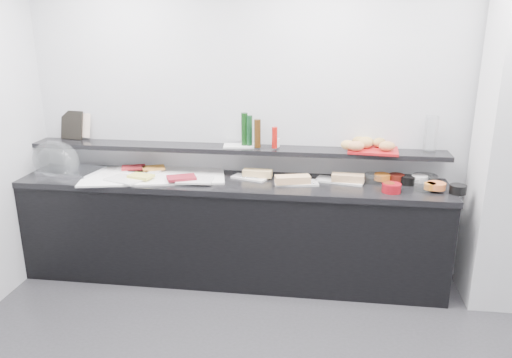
# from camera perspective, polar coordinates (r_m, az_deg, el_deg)

# --- Properties ---
(back_wall) EXTENTS (5.00, 0.02, 2.70)m
(back_wall) POSITION_cam_1_polar(r_m,az_deg,el_deg) (4.33, 6.95, 6.35)
(back_wall) COLOR #BABDC2
(back_wall) RESTS_ON ground
(buffet_cabinet) EXTENTS (3.60, 0.60, 0.85)m
(buffet_cabinet) POSITION_cam_1_polar(r_m,az_deg,el_deg) (4.38, -2.81, -6.09)
(buffet_cabinet) COLOR black
(buffet_cabinet) RESTS_ON ground
(counter_top) EXTENTS (3.62, 0.62, 0.05)m
(counter_top) POSITION_cam_1_polar(r_m,az_deg,el_deg) (4.22, -2.90, -0.48)
(counter_top) COLOR black
(counter_top) RESTS_ON buffet_cabinet
(wall_shelf) EXTENTS (3.60, 0.25, 0.04)m
(wall_shelf) POSITION_cam_1_polar(r_m,az_deg,el_deg) (4.32, -2.52, 3.45)
(wall_shelf) COLOR black
(wall_shelf) RESTS_ON back_wall
(cloche_base) EXTENTS (0.55, 0.42, 0.04)m
(cloche_base) POSITION_cam_1_polar(r_m,az_deg,el_deg) (4.70, -20.34, 0.86)
(cloche_base) COLOR silver
(cloche_base) RESTS_ON counter_top
(cloche_dome) EXTENTS (0.56, 0.47, 0.34)m
(cloche_dome) POSITION_cam_1_polar(r_m,az_deg,el_deg) (4.71, -21.91, 2.04)
(cloche_dome) COLOR white
(cloche_dome) RESTS_ON cloche_base
(linen_runner) EXTENTS (1.30, 0.82, 0.01)m
(linen_runner) POSITION_cam_1_polar(r_m,az_deg,el_deg) (4.42, -11.52, 0.43)
(linen_runner) COLOR white
(linen_runner) RESTS_ON counter_top
(platter_meat_a) EXTENTS (0.32, 0.22, 0.01)m
(platter_meat_a) POSITION_cam_1_polar(r_m,az_deg,el_deg) (4.58, -13.61, 1.09)
(platter_meat_a) COLOR silver
(platter_meat_a) RESTS_ON linen_runner
(food_meat_a) EXTENTS (0.23, 0.19, 0.02)m
(food_meat_a) POSITION_cam_1_polar(r_m,az_deg,el_deg) (4.57, -13.83, 1.29)
(food_meat_a) COLOR maroon
(food_meat_a) RESTS_ON platter_meat_a
(platter_salmon) EXTENTS (0.28, 0.20, 0.01)m
(platter_salmon) POSITION_cam_1_polar(r_m,az_deg,el_deg) (4.53, -12.45, 0.98)
(platter_salmon) COLOR white
(platter_salmon) RESTS_ON linen_runner
(food_salmon) EXTENTS (0.23, 0.19, 0.02)m
(food_salmon) POSITION_cam_1_polar(r_m,az_deg,el_deg) (4.52, -11.64, 1.25)
(food_salmon) COLOR orange
(food_salmon) RESTS_ON platter_salmon
(platter_cheese) EXTENTS (0.36, 0.31, 0.01)m
(platter_cheese) POSITION_cam_1_polar(r_m,az_deg,el_deg) (4.30, -14.73, -0.04)
(platter_cheese) COLOR white
(platter_cheese) RESTS_ON linen_runner
(food_cheese) EXTENTS (0.23, 0.18, 0.02)m
(food_cheese) POSITION_cam_1_polar(r_m,az_deg,el_deg) (4.30, -13.02, 0.32)
(food_cheese) COLOR #E6DF59
(food_cheese) RESTS_ON platter_cheese
(platter_meat_b) EXTENTS (0.30, 0.21, 0.01)m
(platter_meat_b) POSITION_cam_1_polar(r_m,az_deg,el_deg) (4.17, -7.00, -0.16)
(platter_meat_b) COLOR white
(platter_meat_b) RESTS_ON linen_runner
(food_meat_b) EXTENTS (0.27, 0.23, 0.02)m
(food_meat_b) POSITION_cam_1_polar(r_m,az_deg,el_deg) (4.19, -8.53, 0.16)
(food_meat_b) COLOR maroon
(food_meat_b) RESTS_ON platter_meat_b
(sandwich_plate_left) EXTENTS (0.33, 0.22, 0.01)m
(sandwich_plate_left) POSITION_cam_1_polar(r_m,az_deg,el_deg) (4.26, -0.72, 0.15)
(sandwich_plate_left) COLOR silver
(sandwich_plate_left) RESTS_ON counter_top
(sandwich_food_left) EXTENTS (0.25, 0.11, 0.06)m
(sandwich_food_left) POSITION_cam_1_polar(r_m,az_deg,el_deg) (4.26, 0.18, 0.67)
(sandwich_food_left) COLOR tan
(sandwich_food_left) RESTS_ON sandwich_plate_left
(tongs_left) EXTENTS (0.16, 0.02, 0.01)m
(tongs_left) POSITION_cam_1_polar(r_m,az_deg,el_deg) (4.23, -0.79, 0.19)
(tongs_left) COLOR #B7BABF
(tongs_left) RESTS_ON sandwich_plate_left
(sandwich_plate_mid) EXTENTS (0.38, 0.21, 0.01)m
(sandwich_plate_mid) POSITION_cam_1_polar(r_m,az_deg,el_deg) (4.13, 4.62, -0.45)
(sandwich_plate_mid) COLOR silver
(sandwich_plate_mid) RESTS_ON counter_top
(sandwich_food_mid) EXTENTS (0.30, 0.18, 0.06)m
(sandwich_food_mid) POSITION_cam_1_polar(r_m,az_deg,el_deg) (4.10, 4.21, -0.05)
(sandwich_food_mid) COLOR #E0AB75
(sandwich_food_mid) RESTS_ON sandwich_plate_mid
(tongs_mid) EXTENTS (0.16, 0.05, 0.01)m
(tongs_mid) POSITION_cam_1_polar(r_m,az_deg,el_deg) (4.08, 5.76, -0.53)
(tongs_mid) COLOR #B4B6BB
(tongs_mid) RESTS_ON sandwich_plate_mid
(sandwich_plate_right) EXTENTS (0.42, 0.25, 0.01)m
(sandwich_plate_right) POSITION_cam_1_polar(r_m,az_deg,el_deg) (4.24, 9.57, -0.18)
(sandwich_plate_right) COLOR silver
(sandwich_plate_right) RESTS_ON counter_top
(sandwich_food_right) EXTENTS (0.27, 0.12, 0.06)m
(sandwich_food_right) POSITION_cam_1_polar(r_m,az_deg,el_deg) (4.20, 10.45, 0.14)
(sandwich_food_right) COLOR tan
(sandwich_food_right) RESTS_ON sandwich_plate_right
(tongs_right) EXTENTS (0.16, 0.03, 0.01)m
(tongs_right) POSITION_cam_1_polar(r_m,az_deg,el_deg) (4.20, 9.97, -0.20)
(tongs_right) COLOR #ADB0B3
(tongs_right) RESTS_ON sandwich_plate_right
(bowl_glass_fruit) EXTENTS (0.16, 0.16, 0.07)m
(bowl_glass_fruit) POSITION_cam_1_polar(r_m,az_deg,el_deg) (4.26, 13.32, 0.08)
(bowl_glass_fruit) COLOR white
(bowl_glass_fruit) RESTS_ON counter_top
(fill_glass_fruit) EXTENTS (0.17, 0.17, 0.05)m
(fill_glass_fruit) POSITION_cam_1_polar(r_m,az_deg,el_deg) (4.28, 14.23, 0.24)
(fill_glass_fruit) COLOR #CB651B
(fill_glass_fruit) RESTS_ON bowl_glass_fruit
(bowl_black_jam) EXTENTS (0.14, 0.14, 0.07)m
(bowl_black_jam) POSITION_cam_1_polar(r_m,az_deg,el_deg) (4.29, 16.94, -0.12)
(bowl_black_jam) COLOR black
(bowl_black_jam) RESTS_ON counter_top
(fill_black_jam) EXTENTS (0.15, 0.15, 0.05)m
(fill_black_jam) POSITION_cam_1_polar(r_m,az_deg,el_deg) (4.30, 15.78, 0.20)
(fill_black_jam) COLOR #4E110B
(fill_black_jam) RESTS_ON bowl_black_jam
(bowl_glass_cream) EXTENTS (0.25, 0.25, 0.07)m
(bowl_glass_cream) POSITION_cam_1_polar(r_m,az_deg,el_deg) (4.35, 18.76, -0.03)
(bowl_glass_cream) COLOR silver
(bowl_glass_cream) RESTS_ON counter_top
(fill_glass_cream) EXTENTS (0.16, 0.16, 0.05)m
(fill_glass_cream) POSITION_cam_1_polar(r_m,az_deg,el_deg) (4.32, 18.19, 0.06)
(fill_glass_cream) COLOR white
(fill_glass_cream) RESTS_ON bowl_glass_cream
(bowl_red_jam) EXTENTS (0.16, 0.16, 0.07)m
(bowl_red_jam) POSITION_cam_1_polar(r_m,az_deg,el_deg) (4.05, 15.23, -0.98)
(bowl_red_jam) COLOR maroon
(bowl_red_jam) RESTS_ON counter_top
(fill_red_jam) EXTENTS (0.09, 0.09, 0.05)m
(fill_red_jam) POSITION_cam_1_polar(r_m,az_deg,el_deg) (4.06, 14.94, -0.75)
(fill_red_jam) COLOR #5D220D
(fill_red_jam) RESTS_ON bowl_red_jam
(bowl_glass_salmon) EXTENTS (0.16, 0.16, 0.07)m
(bowl_glass_salmon) POSITION_cam_1_polar(r_m,az_deg,el_deg) (4.15, 18.55, -0.83)
(bowl_glass_salmon) COLOR silver
(bowl_glass_salmon) RESTS_ON counter_top
(fill_glass_salmon) EXTENTS (0.17, 0.17, 0.05)m
(fill_glass_salmon) POSITION_cam_1_polar(r_m,az_deg,el_deg) (4.17, 19.91, -0.73)
(fill_glass_salmon) COLOR #CE6632
(fill_glass_salmon) RESTS_ON bowl_glass_salmon
(bowl_black_fruit) EXTENTS (0.17, 0.17, 0.07)m
(bowl_black_fruit) POSITION_cam_1_polar(r_m,az_deg,el_deg) (4.18, 22.08, -1.10)
(bowl_black_fruit) COLOR black
(bowl_black_fruit) RESTS_ON counter_top
(fill_black_fruit) EXTENTS (0.11, 0.11, 0.05)m
(fill_black_fruit) POSITION_cam_1_polar(r_m,az_deg,el_deg) (4.14, 19.26, -0.78)
(fill_black_fruit) COLOR orange
(fill_black_fruit) RESTS_ON bowl_black_fruit
(framed_print) EXTENTS (0.23, 0.11, 0.26)m
(framed_print) POSITION_cam_1_polar(r_m,az_deg,el_deg) (4.88, -20.31, 5.81)
(framed_print) COLOR black
(framed_print) RESTS_ON wall_shelf
(print_art) EXTENTS (0.19, 0.09, 0.22)m
(print_art) POSITION_cam_1_polar(r_m,az_deg,el_deg) (4.85, -19.31, 5.83)
(print_art) COLOR beige
(print_art) RESTS_ON framed_print
(condiment_tray) EXTENTS (0.28, 0.19, 0.01)m
(condiment_tray) POSITION_cam_1_polar(r_m,az_deg,el_deg) (4.33, -1.97, 3.83)
(condiment_tray) COLOR white
(condiment_tray) RESTS_ON wall_shelf
(bottle_green_a) EXTENTS (0.06, 0.06, 0.26)m
(bottle_green_a) POSITION_cam_1_polar(r_m,az_deg,el_deg) (4.29, -0.77, 5.57)
(bottle_green_a) COLOR #0F391B
(bottle_green_a) RESTS_ON condiment_tray
(bottle_brown) EXTENTS (0.07, 0.07, 0.24)m
(bottle_brown) POSITION_cam_1_polar(r_m,az_deg,el_deg) (4.21, 0.17, 5.22)
(bottle_brown) COLOR #3C230A
(bottle_brown) RESTS_ON condiment_tray
(bottle_green_b) EXTENTS (0.06, 0.06, 0.28)m
(bottle_green_b) POSITION_cam_1_polar(r_m,az_deg,el_deg) (4.29, -1.33, 5.73)
(bottle_green_b) COLOR black
(bottle_green_b) RESTS_ON condiment_tray
(bottle_hot) EXTENTS (0.06, 0.06, 0.18)m
(bottle_hot) POSITION_cam_1_polar(r_m,az_deg,el_deg) (4.20, 2.14, 4.75)
(bottle_hot) COLOR #A9110C
(bottle_hot) RESTS_ON condiment_tray
(shaker_salt) EXTENTS (0.04, 0.04, 0.07)m
(shaker_salt) POSITION_cam_1_polar(r_m,az_deg,el_deg) (4.26, 2.54, 4.16)
(shaker_salt) COLOR silver
(shaker_salt) RESTS_ON condiment_tray
(shaker_pepper) EXTENTS (0.04, 0.04, 0.07)m
(shaker_pepper) POSITION_cam_1_polar(r_m,az_deg,el_deg) (4.24, 2.37, 4.11)
(shaker_pepper) COLOR silver
(shaker_pepper) RESTS_ON condiment_tray
(bread_tray) EXTENTS (0.43, 0.32, 0.02)m
(bread_tray) POSITION_cam_1_polar(r_m,az_deg,el_deg) (4.26, 13.21, 3.21)
(bread_tray) COLOR #A51116
(bread_tray) RESTS_ON wall_shelf
(bread_roll_nw) EXTENTS (0.13, 0.09, 0.08)m
(bread_roll_nw) POSITION_cam_1_polar(r_m,az_deg,el_deg) (4.34, 11.73, 4.25)
(bread_roll_nw) COLOR #AB8641
(bread_roll_nw) RESTS_ON bread_tray
(bread_roll_n) EXTENTS (0.17, 0.14, 0.08)m
(bread_roll_n) POSITION_cam_1_polar(r_m,az_deg,el_deg) (4.33, 12.36, 4.21)
(bread_roll_n) COLOR tan
(bread_roll_n) RESTS_ON bread_tray
(bread_roll_ne) EXTENTS (0.14, 0.12, 0.08)m
(bread_roll_ne) POSITION_cam_1_polar(r_m,az_deg,el_deg) (4.32, 13.90, 4.07)
(bread_roll_ne) COLOR #B38944
(bread_roll_ne) RESTS_ON bread_tray
(bread_roll_sw) EXTENTS (0.14, 0.11, 0.08)m
(bread_roll_sw) POSITION_cam_1_polar(r_m,az_deg,el_deg) (4.18, 10.47, 3.84)
(bread_roll_sw) COLOR #D7A352
(bread_roll_sw) RESTS_ON bread_tray
(bread_roll_s) EXTENTS (0.14, 0.09, 0.08)m
(bread_roll_s) POSITION_cam_1_polar(r_m,az_deg,el_deg) (4.16, 11.36, 3.71)
(bread_roll_s) COLOR #CA844D
(bread_roll_s) RESTS_ON bread_tray
(bread_roll_se) EXTENTS (0.14, 0.09, 0.08)m
(bread_roll_se) POSITION_cam_1_polar(r_m,az_deg,el_deg) (4.21, 14.74, 3.64)
(bread_roll_se) COLOR #B97F46
(bread_roll_se) RESTS_ON bread_tray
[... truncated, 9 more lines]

